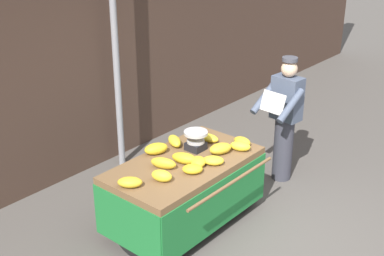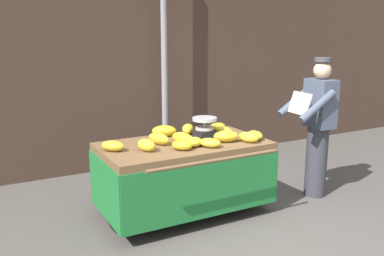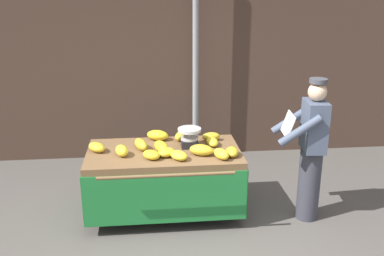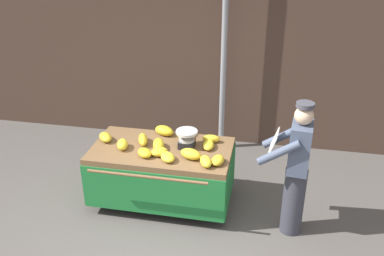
{
  "view_description": "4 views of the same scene",
  "coord_description": "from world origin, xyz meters",
  "px_view_note": "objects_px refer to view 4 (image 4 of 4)",
  "views": [
    {
      "loc": [
        -4.1,
        -2.4,
        3.5
      ],
      "look_at": [
        -0.13,
        0.97,
        1.21
      ],
      "focal_mm": 48.37,
      "sensor_mm": 36.0,
      "label": 1
    },
    {
      "loc": [
        -2.27,
        -2.96,
        1.99
      ],
      "look_at": [
        -0.15,
        0.94,
        1.0
      ],
      "focal_mm": 39.56,
      "sensor_mm": 36.0,
      "label": 2
    },
    {
      "loc": [
        -0.38,
        -3.84,
        2.7
      ],
      "look_at": [
        0.1,
        0.86,
        1.14
      ],
      "focal_mm": 40.97,
      "sensor_mm": 36.0,
      "label": 3
    },
    {
      "loc": [
        1.11,
        -3.66,
        3.47
      ],
      "look_at": [
        0.18,
        1.02,
        1.15
      ],
      "focal_mm": 39.82,
      "sensor_mm": 36.0,
      "label": 4
    }
  ],
  "objects_px": {
    "street_pole": "(224,52)",
    "banana_bunch_10": "(145,153)",
    "banana_cart": "(162,163)",
    "banana_bunch_5": "(164,131)",
    "banana_bunch_0": "(159,152)",
    "banana_bunch_4": "(143,140)",
    "banana_bunch_1": "(168,157)",
    "vendor_person": "(296,170)",
    "banana_bunch_8": "(159,145)",
    "banana_bunch_11": "(208,145)",
    "banana_bunch_12": "(186,133)",
    "banana_bunch_7": "(218,160)",
    "banana_bunch_2": "(105,137)",
    "banana_bunch_3": "(206,161)",
    "banana_bunch_13": "(191,154)",
    "banana_bunch_6": "(122,144)",
    "banana_bunch_9": "(211,139)",
    "weighing_scale": "(187,139)"
  },
  "relations": [
    {
      "from": "street_pole",
      "to": "banana_cart",
      "type": "relative_size",
      "value": 1.82
    },
    {
      "from": "banana_cart",
      "to": "banana_bunch_5",
      "type": "bearing_deg",
      "value": 99.08
    },
    {
      "from": "weighing_scale",
      "to": "banana_bunch_7",
      "type": "xyz_separation_m",
      "value": [
        0.46,
        -0.34,
        -0.07
      ]
    },
    {
      "from": "banana_bunch_13",
      "to": "banana_cart",
      "type": "bearing_deg",
      "value": 156.52
    },
    {
      "from": "banana_bunch_0",
      "to": "banana_bunch_5",
      "type": "distance_m",
      "value": 0.57
    },
    {
      "from": "banana_bunch_2",
      "to": "banana_bunch_4",
      "type": "height_order",
      "value": "banana_bunch_4"
    },
    {
      "from": "banana_bunch_7",
      "to": "banana_bunch_10",
      "type": "distance_m",
      "value": 0.92
    },
    {
      "from": "banana_bunch_0",
      "to": "banana_bunch_12",
      "type": "relative_size",
      "value": 0.78
    },
    {
      "from": "banana_bunch_0",
      "to": "banana_bunch_3",
      "type": "xyz_separation_m",
      "value": [
        0.61,
        -0.13,
        0.01
      ]
    },
    {
      "from": "banana_bunch_7",
      "to": "banana_bunch_4",
      "type": "bearing_deg",
      "value": 163.07
    },
    {
      "from": "banana_bunch_9",
      "to": "vendor_person",
      "type": "xyz_separation_m",
      "value": [
        1.08,
        -0.56,
        -0.01
      ]
    },
    {
      "from": "banana_cart",
      "to": "banana_bunch_9",
      "type": "xyz_separation_m",
      "value": [
        0.61,
        0.28,
        0.28
      ]
    },
    {
      "from": "banana_bunch_0",
      "to": "banana_bunch_4",
      "type": "xyz_separation_m",
      "value": [
        -0.29,
        0.25,
        0.01
      ]
    },
    {
      "from": "banana_bunch_0",
      "to": "banana_bunch_11",
      "type": "relative_size",
      "value": 0.85
    },
    {
      "from": "banana_bunch_5",
      "to": "banana_bunch_7",
      "type": "relative_size",
      "value": 1.2
    },
    {
      "from": "banana_bunch_7",
      "to": "banana_bunch_10",
      "type": "bearing_deg",
      "value": -179.99
    },
    {
      "from": "weighing_scale",
      "to": "banana_bunch_7",
      "type": "height_order",
      "value": "weighing_scale"
    },
    {
      "from": "weighing_scale",
      "to": "banana_bunch_3",
      "type": "relative_size",
      "value": 1.15
    },
    {
      "from": "vendor_person",
      "to": "banana_bunch_7",
      "type": "bearing_deg",
      "value": 177.96
    },
    {
      "from": "banana_bunch_8",
      "to": "banana_bunch_5",
      "type": "bearing_deg",
      "value": 94.46
    },
    {
      "from": "banana_bunch_5",
      "to": "banana_bunch_3",
      "type": "bearing_deg",
      "value": -44.96
    },
    {
      "from": "banana_bunch_5",
      "to": "banana_bunch_6",
      "type": "distance_m",
      "value": 0.65
    },
    {
      "from": "banana_bunch_10",
      "to": "street_pole",
      "type": "bearing_deg",
      "value": 69.87
    },
    {
      "from": "banana_bunch_3",
      "to": "banana_bunch_13",
      "type": "bearing_deg",
      "value": 148.06
    },
    {
      "from": "vendor_person",
      "to": "banana_bunch_4",
      "type": "bearing_deg",
      "value": 169.89
    },
    {
      "from": "weighing_scale",
      "to": "banana_bunch_11",
      "type": "distance_m",
      "value": 0.29
    },
    {
      "from": "banana_bunch_0",
      "to": "banana_bunch_1",
      "type": "height_order",
      "value": "banana_bunch_0"
    },
    {
      "from": "banana_bunch_11",
      "to": "banana_bunch_2",
      "type": "bearing_deg",
      "value": -177.17
    },
    {
      "from": "banana_bunch_7",
      "to": "banana_bunch_10",
      "type": "relative_size",
      "value": 1.06
    },
    {
      "from": "banana_bunch_11",
      "to": "banana_bunch_12",
      "type": "height_order",
      "value": "banana_bunch_12"
    },
    {
      "from": "banana_bunch_1",
      "to": "banana_bunch_10",
      "type": "xyz_separation_m",
      "value": [
        -0.31,
        0.04,
        0.0
      ]
    },
    {
      "from": "banana_bunch_5",
      "to": "banana_bunch_11",
      "type": "relative_size",
      "value": 1.09
    },
    {
      "from": "vendor_person",
      "to": "banana_bunch_11",
      "type": "bearing_deg",
      "value": 159.85
    },
    {
      "from": "banana_bunch_5",
      "to": "vendor_person",
      "type": "distance_m",
      "value": 1.87
    },
    {
      "from": "banana_bunch_4",
      "to": "banana_bunch_6",
      "type": "relative_size",
      "value": 1.28
    },
    {
      "from": "banana_bunch_8",
      "to": "banana_bunch_10",
      "type": "xyz_separation_m",
      "value": [
        -0.12,
        -0.22,
        -0.01
      ]
    },
    {
      "from": "vendor_person",
      "to": "banana_bunch_8",
      "type": "bearing_deg",
      "value": 171.65
    },
    {
      "from": "weighing_scale",
      "to": "banana_bunch_6",
      "type": "distance_m",
      "value": 0.83
    },
    {
      "from": "banana_cart",
      "to": "banana_bunch_3",
      "type": "relative_size",
      "value": 7.55
    },
    {
      "from": "weighing_scale",
      "to": "banana_bunch_9",
      "type": "bearing_deg",
      "value": 32.94
    },
    {
      "from": "banana_bunch_3",
      "to": "banana_bunch_4",
      "type": "height_order",
      "value": "banana_bunch_4"
    },
    {
      "from": "banana_bunch_0",
      "to": "banana_bunch_11",
      "type": "bearing_deg",
      "value": 28.02
    },
    {
      "from": "vendor_person",
      "to": "banana_bunch_12",
      "type": "bearing_deg",
      "value": 155.9
    },
    {
      "from": "banana_bunch_5",
      "to": "banana_bunch_10",
      "type": "relative_size",
      "value": 1.27
    },
    {
      "from": "banana_bunch_1",
      "to": "banana_bunch_5",
      "type": "relative_size",
      "value": 0.84
    },
    {
      "from": "street_pole",
      "to": "banana_bunch_10",
      "type": "relative_size",
      "value": 15.09
    },
    {
      "from": "banana_bunch_6",
      "to": "vendor_person",
      "type": "height_order",
      "value": "vendor_person"
    },
    {
      "from": "weighing_scale",
      "to": "banana_bunch_6",
      "type": "bearing_deg",
      "value": -165.37
    },
    {
      "from": "banana_bunch_4",
      "to": "banana_bunch_6",
      "type": "xyz_separation_m",
      "value": [
        -0.22,
        -0.18,
        -0.0
      ]
    },
    {
      "from": "banana_bunch_8",
      "to": "banana_bunch_13",
      "type": "relative_size",
      "value": 1.07
    }
  ]
}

